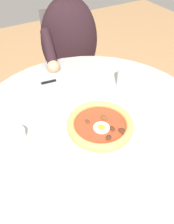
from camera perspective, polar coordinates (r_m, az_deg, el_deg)
The scene contains 9 objects.
ground_plane at distance 1.53m, azimuth 0.98°, elevation -21.73°, with size 6.00×6.00×0.02m, color #9E754C.
dining_table at distance 1.01m, azimuth 1.39°, elevation -6.92°, with size 1.06×1.06×0.73m.
pizza_on_plate at distance 0.87m, azimuth 3.33°, elevation -3.41°, with size 0.32×0.32×0.04m.
water_glass at distance 1.09m, azimuth 9.58°, elevation 8.76°, with size 0.06×0.06×0.10m.
steak_knife at distance 1.12m, azimuth -11.61°, elevation 7.32°, with size 0.04×0.20×0.01m.
ramekin_capers at distance 0.88m, azimuth -18.00°, elevation -5.54°, with size 0.07×0.07×0.03m.
fork_utensil at distance 0.77m, azimuth 16.06°, elevation -16.33°, with size 0.13×0.13×0.00m.
diner_person at distance 1.60m, azimuth -4.22°, elevation 10.88°, with size 0.48×0.46×1.18m.
cafe_chair_diner at distance 1.72m, azimuth -4.85°, elevation 13.43°, with size 0.48×0.48×0.88m.
Camera 1 is at (0.54, -0.34, 1.38)m, focal length 35.00 mm.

